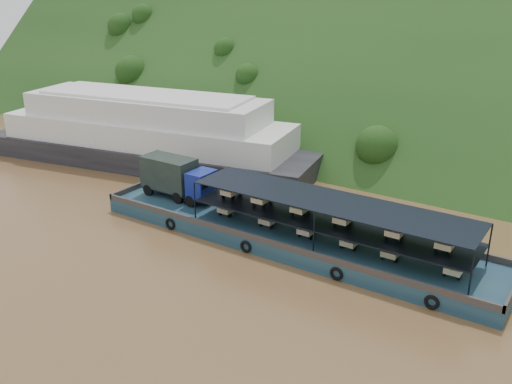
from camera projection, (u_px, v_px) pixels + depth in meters
The scene contains 4 objects.
ground at pixel (256, 243), 47.38m from camera, with size 160.00×160.00×0.00m, color brown.
hillside at pixel (406, 143), 75.41m from camera, with size 140.00×28.00×28.00m, color #193814.
cargo_barge at pixel (275, 225), 47.89m from camera, with size 35.00×7.18×4.96m.
passenger_ferry at pixel (148, 133), 66.55m from camera, with size 41.79×17.55×8.22m.
Camera 1 is at (23.53, -35.61, 21.01)m, focal length 40.00 mm.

